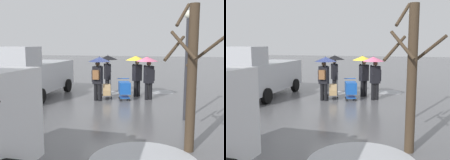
{
  "view_description": "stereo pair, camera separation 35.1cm",
  "coord_description": "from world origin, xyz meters",
  "views": [
    {
      "loc": [
        -2.87,
        11.94,
        2.74
      ],
      "look_at": [
        -0.08,
        0.21,
        1.05
      ],
      "focal_mm": 41.97,
      "sensor_mm": 36.0,
      "label": 1
    },
    {
      "loc": [
        -3.21,
        11.85,
        2.74
      ],
      "look_at": [
        -0.08,
        0.21,
        1.05
      ],
      "focal_mm": 41.97,
      "sensor_mm": 36.0,
      "label": 2
    }
  ],
  "objects": [
    {
      "name": "shopping_cart_vendor",
      "position": [
        -0.55,
        -0.43,
        0.57
      ],
      "size": [
        0.78,
        0.95,
        1.02
      ],
      "color": "#1951B2",
      "rests_on": "ground"
    },
    {
      "name": "slush_patch_near_cluster",
      "position": [
        -2.24,
        -2.93,
        0.0
      ],
      "size": [
        1.4,
        1.4,
        0.01
      ],
      "primitive_type": "cylinder",
      "color": "#999BA0",
      "rests_on": "ground"
    },
    {
      "name": "cargo_van_parked_right",
      "position": [
        3.99,
        0.02,
        1.18
      ],
      "size": [
        2.25,
        5.36,
        2.6
      ],
      "color": "#B7BABF",
      "rests_on": "ground"
    },
    {
      "name": "pedestrian_black_side",
      "position": [
        -0.99,
        -1.38,
        1.58
      ],
      "size": [
        1.04,
        1.04,
        2.15
      ],
      "color": "black",
      "rests_on": "ground"
    },
    {
      "name": "hand_dolly_boxes",
      "position": [
        0.32,
        -0.34,
        0.45
      ],
      "size": [
        0.69,
        0.82,
        1.32
      ],
      "color": "#515156",
      "rests_on": "ground"
    },
    {
      "name": "pedestrian_far_side",
      "position": [
        0.57,
        -1.54,
        1.58
      ],
      "size": [
        1.04,
        1.04,
        2.15
      ],
      "color": "black",
      "rests_on": "ground"
    },
    {
      "name": "street_lamp",
      "position": [
        -3.3,
        2.45,
        2.37
      ],
      "size": [
        0.28,
        0.28,
        3.86
      ],
      "color": "#2D2D33",
      "rests_on": "ground"
    },
    {
      "name": "pedestrian_white_side",
      "position": [
        0.6,
        0.07,
        1.57
      ],
      "size": [
        1.04,
        1.04,
        2.15
      ],
      "color": "black",
      "rests_on": "ground"
    },
    {
      "name": "ground_plane",
      "position": [
        0.0,
        0.0,
        0.0
      ],
      "size": [
        90.0,
        90.0,
        0.0
      ],
      "primitive_type": "plane",
      "color": "#5B5B5E"
    },
    {
      "name": "bare_tree_near",
      "position": [
        -3.3,
        5.23,
        1.95
      ],
      "size": [
        1.51,
        1.37,
        3.74
      ],
      "color": "#423323",
      "rests_on": "ground"
    },
    {
      "name": "slush_patch_under_van",
      "position": [
        0.68,
        -1.91,
        0.0
      ],
      "size": [
        1.3,
        1.3,
        0.01
      ],
      "primitive_type": "cylinder",
      "color": "silver",
      "rests_on": "ground"
    },
    {
      "name": "pedestrian_pink_side",
      "position": [
        -1.64,
        -0.72,
        1.58
      ],
      "size": [
        1.04,
        1.04,
        2.15
      ],
      "color": "black",
      "rests_on": "ground"
    }
  ]
}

